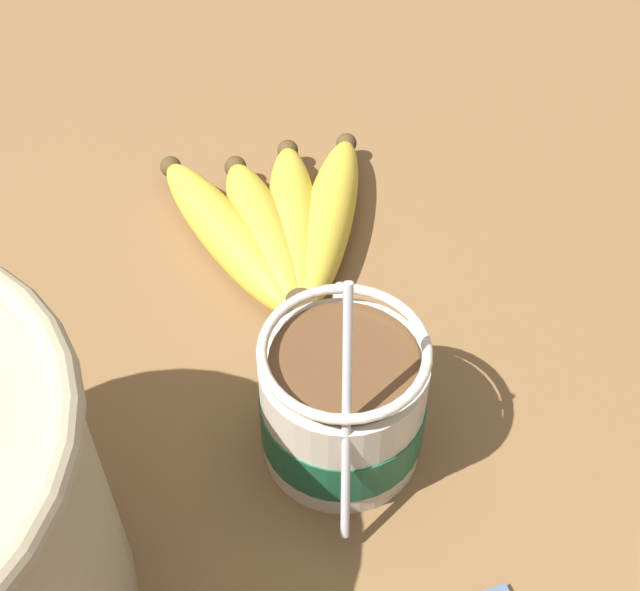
% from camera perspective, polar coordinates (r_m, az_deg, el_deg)
% --- Properties ---
extents(table, '(1.13, 1.13, 0.03)m').
position_cam_1_polar(table, '(0.60, 2.22, -6.03)').
color(table, brown).
rests_on(table, ground).
extents(coffee_mug, '(0.16, 0.10, 0.17)m').
position_cam_1_polar(coffee_mug, '(0.53, 1.45, -6.91)').
color(coffee_mug, beige).
rests_on(coffee_mug, table).
extents(banana_bunch, '(0.21, 0.17, 0.04)m').
position_cam_1_polar(banana_bunch, '(0.66, -2.69, 4.38)').
color(banana_bunch, '#4C381E').
rests_on(banana_bunch, table).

